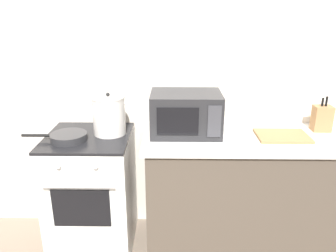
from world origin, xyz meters
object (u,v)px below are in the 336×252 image
Objects in this scene: frying_pan at (68,137)px; microwave at (186,113)px; cutting_board at (282,136)px; knife_block at (322,118)px; stove at (92,192)px; stock_pot at (109,115)px.

frying_pan is 0.90× the size of microwave.
knife_block reaches higher than cutting_board.
frying_pan reaches higher than cutting_board.
stock_pot reaches higher than stove.
stove is at bearing -179.95° from cutting_board.
cutting_board is (1.39, 0.00, 0.47)m from stove.
cutting_board is at bearing -6.52° from microwave.
stove is at bearing -173.57° from microwave.
frying_pan is at bearing -176.93° from cutting_board.
stock_pot is 0.71× the size of frying_pan.
knife_block is at bearing 6.89° from frying_pan.
stove is 2.56× the size of cutting_board.
microwave is (0.82, 0.16, 0.12)m from frying_pan.
stove is 0.62m from stock_pot.
stock_pot is 1.24m from cutting_board.
microwave is at bearing 6.43° from stove.
cutting_board is at bearing 3.07° from frying_pan.
frying_pan is (-0.27, -0.14, -0.11)m from stock_pot.
frying_pan is (-0.11, -0.08, 0.48)m from stove.
frying_pan is 1.84m from knife_block.
cutting_board is 1.38× the size of knife_block.
stove is 1.80m from knife_block.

